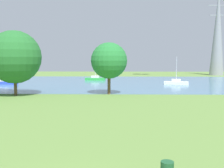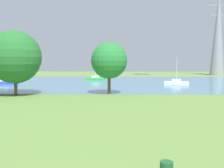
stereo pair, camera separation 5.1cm
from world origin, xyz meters
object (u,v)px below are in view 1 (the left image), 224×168
at_px(tree_east_near, 109,61).
at_px(sailboat_blue, 5,82).
at_px(sailboat_white, 176,82).
at_px(electricity_pylon, 218,32).
at_px(sailboat_green, 95,79).
at_px(tree_mid_shore, 14,57).

bearing_deg(tree_east_near, sailboat_blue, 145.65).
height_order(sailboat_white, electricity_pylon, electricity_pylon).
bearing_deg(sailboat_green, sailboat_white, -31.26).
bearing_deg(electricity_pylon, tree_east_near, -124.20).
xyz_separation_m(sailboat_blue, tree_east_near, (21.69, -14.82, 4.43)).
distance_m(sailboat_green, tree_mid_shore, 29.16).
relative_size(sailboat_blue, tree_east_near, 0.87).
xyz_separation_m(sailboat_white, electricity_pylon, (19.34, 32.28, 13.15)).
height_order(tree_mid_shore, electricity_pylon, electricity_pylon).
bearing_deg(tree_mid_shore, tree_east_near, 7.61).
xyz_separation_m(tree_mid_shore, tree_east_near, (13.11, 1.75, -0.51)).
relative_size(sailboat_blue, tree_mid_shore, 0.72).
height_order(sailboat_green, tree_mid_shore, tree_mid_shore).
relative_size(sailboat_white, electricity_pylon, 0.20).
height_order(sailboat_blue, tree_east_near, tree_east_near).
relative_size(sailboat_green, tree_east_near, 0.71).
bearing_deg(sailboat_green, tree_mid_shore, -107.83).
distance_m(sailboat_white, sailboat_blue, 34.59).
xyz_separation_m(sailboat_white, tree_east_near, (-12.90, -15.16, 4.44)).
height_order(tree_east_near, electricity_pylon, electricity_pylon).
bearing_deg(tree_mid_shore, sailboat_white, 33.04).
height_order(sailboat_white, sailboat_blue, sailboat_blue).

